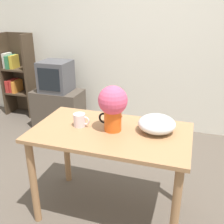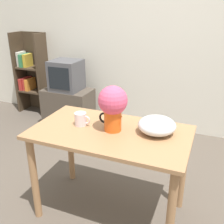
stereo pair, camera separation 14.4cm
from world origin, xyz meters
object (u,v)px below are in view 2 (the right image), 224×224
flower_vase (113,105)px  white_bowl (157,125)px  tv_set (66,75)px  coffee_mug (81,119)px

flower_vase → white_bowl: 0.37m
flower_vase → white_bowl: size_ratio=1.24×
flower_vase → white_bowl: (0.33, 0.08, -0.15)m
flower_vase → tv_set: (-1.30, 1.43, -0.23)m
coffee_mug → white_bowl: size_ratio=0.47×
white_bowl → tv_set: size_ratio=0.68×
flower_vase → tv_set: size_ratio=0.84×
coffee_mug → flower_vase: bearing=3.3°
coffee_mug → tv_set: size_ratio=0.32×
coffee_mug → white_bowl: white_bowl is taller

